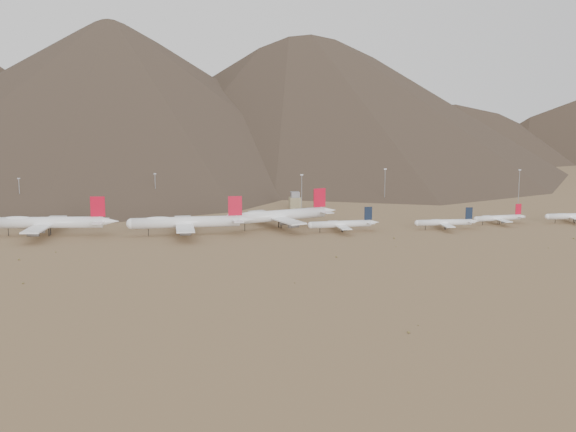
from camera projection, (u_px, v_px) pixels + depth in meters
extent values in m
plane|color=#A07A52|center=(279.00, 241.00, 399.73)|extent=(3000.00, 3000.00, 0.00)
cylinder|color=white|center=(47.00, 223.00, 413.39)|extent=(63.76, 14.24, 6.55)
cone|color=white|center=(109.00, 221.00, 414.73)|extent=(12.05, 7.25, 5.90)
cube|color=white|center=(45.00, 224.00, 413.49)|extent=(17.16, 58.95, 0.82)
cube|color=white|center=(101.00, 221.00, 414.50)|extent=(8.36, 22.63, 0.39)
cube|color=red|center=(98.00, 207.00, 413.13)|extent=(8.26, 1.59, 11.63)
cylinder|color=black|center=(8.00, 232.00, 413.37)|extent=(0.42, 0.42, 4.44)
cylinder|color=black|center=(51.00, 231.00, 415.92)|extent=(0.53, 0.53, 4.44)
cylinder|color=black|center=(49.00, 232.00, 412.68)|extent=(0.53, 0.53, 4.44)
ellipsoid|color=white|center=(18.00, 220.00, 412.45)|extent=(20.75, 7.35, 3.93)
cylinder|color=slate|center=(51.00, 224.00, 425.22)|extent=(6.66, 3.70, 2.95)
cylinder|color=slate|center=(39.00, 231.00, 402.27)|extent=(6.66, 3.70, 2.95)
cylinder|color=slate|center=(56.00, 221.00, 435.55)|extent=(6.66, 3.70, 2.95)
cylinder|color=slate|center=(33.00, 234.00, 391.94)|extent=(6.66, 3.70, 2.95)
cylinder|color=white|center=(186.00, 222.00, 415.92)|extent=(61.76, 7.04, 6.38)
sphere|color=white|center=(132.00, 224.00, 410.67)|extent=(6.25, 6.25, 6.25)
cone|color=white|center=(246.00, 220.00, 421.73)|extent=(11.17, 5.86, 5.74)
cube|color=white|center=(184.00, 224.00, 415.86)|extent=(10.48, 56.66, 0.80)
cube|color=white|center=(237.00, 220.00, 420.87)|extent=(5.78, 21.55, 0.38)
cube|color=red|center=(235.00, 206.00, 419.37)|extent=(8.03, 0.66, 11.31)
cylinder|color=black|center=(148.00, 232.00, 413.08)|extent=(0.41, 0.41, 4.32)
cylinder|color=black|center=(188.00, 231.00, 418.52)|extent=(0.51, 0.51, 4.32)
cylinder|color=black|center=(189.00, 232.00, 415.42)|extent=(0.51, 0.51, 4.32)
ellipsoid|color=white|center=(158.00, 220.00, 412.92)|extent=(19.79, 4.99, 3.83)
cylinder|color=slate|center=(184.00, 223.00, 427.12)|extent=(6.20, 2.94, 2.87)
cylinder|color=slate|center=(185.00, 230.00, 405.11)|extent=(6.20, 2.94, 2.87)
cylinder|color=slate|center=(183.00, 221.00, 437.02)|extent=(6.20, 2.94, 2.87)
cylinder|color=slate|center=(185.00, 233.00, 395.20)|extent=(6.20, 2.94, 2.87)
cylinder|color=white|center=(278.00, 215.00, 438.75)|extent=(62.40, 26.73, 6.58)
sphere|color=white|center=(230.00, 219.00, 423.94)|extent=(6.45, 6.45, 6.45)
cone|color=white|center=(328.00, 211.00, 455.25)|extent=(12.76, 9.30, 5.92)
cube|color=white|center=(276.00, 217.00, 438.31)|extent=(28.44, 58.54, 0.82)
cube|color=white|center=(321.00, 211.00, 452.86)|extent=(12.57, 22.84, 0.39)
cube|color=red|center=(320.00, 198.00, 450.94)|extent=(8.03, 3.23, 11.67)
cylinder|color=black|center=(245.00, 227.00, 429.25)|extent=(0.42, 0.42, 4.46)
cylinder|color=black|center=(279.00, 224.00, 441.64)|extent=(0.53, 0.53, 4.46)
cylinder|color=black|center=(281.00, 225.00, 438.77)|extent=(0.53, 0.53, 4.46)
ellipsoid|color=white|center=(253.00, 215.00, 430.76)|extent=(20.88, 11.23, 3.95)
cylinder|color=slate|center=(268.00, 217.00, 448.73)|extent=(6.98, 4.85, 2.96)
cylinder|color=slate|center=(285.00, 223.00, 428.39)|extent=(6.98, 4.85, 2.96)
cylinder|color=slate|center=(260.00, 215.00, 457.89)|extent=(6.98, 4.85, 2.96)
cylinder|color=slate|center=(294.00, 225.00, 419.24)|extent=(6.98, 4.85, 2.96)
cylinder|color=white|center=(341.00, 224.00, 426.22)|extent=(36.74, 5.68, 3.97)
sphere|color=white|center=(311.00, 225.00, 422.47)|extent=(3.89, 3.89, 3.89)
cone|color=white|center=(374.00, 222.00, 430.39)|extent=(6.75, 3.88, 3.58)
cube|color=white|center=(340.00, 225.00, 426.17)|extent=(7.32, 31.60, 0.50)
cube|color=white|center=(369.00, 222.00, 429.77)|extent=(3.85, 12.06, 0.24)
cube|color=black|center=(368.00, 213.00, 428.75)|extent=(4.77, 0.58, 7.84)
cylinder|color=black|center=(320.00, 230.00, 424.12)|extent=(0.42, 0.42, 2.72)
cylinder|color=black|center=(342.00, 229.00, 427.86)|extent=(0.52, 0.52, 2.72)
cylinder|color=black|center=(342.00, 230.00, 425.94)|extent=(0.52, 0.52, 2.72)
cylinder|color=slate|center=(336.00, 224.00, 434.81)|extent=(3.74, 1.96, 1.79)
cylinder|color=slate|center=(344.00, 229.00, 417.84)|extent=(3.74, 1.96, 1.79)
cylinder|color=white|center=(444.00, 222.00, 434.60)|extent=(33.40, 5.07, 3.61)
sphere|color=white|center=(417.00, 223.00, 432.65)|extent=(3.54, 3.54, 3.54)
cone|color=white|center=(474.00, 221.00, 436.73)|extent=(6.13, 3.51, 3.25)
cube|color=white|center=(443.00, 223.00, 434.60)|extent=(6.57, 28.72, 0.45)
cube|color=white|center=(470.00, 221.00, 436.40)|extent=(3.47, 10.96, 0.22)
cube|color=black|center=(469.00, 213.00, 435.54)|extent=(4.34, 0.52, 7.13)
cylinder|color=black|center=(425.00, 228.00, 433.71)|extent=(0.38, 0.38, 2.47)
cylinder|color=black|center=(445.00, 227.00, 436.04)|extent=(0.48, 0.48, 2.47)
cylinder|color=black|center=(446.00, 228.00, 434.27)|extent=(0.48, 0.48, 2.47)
cylinder|color=slate|center=(439.00, 223.00, 442.57)|extent=(3.40, 1.77, 1.63)
cylinder|color=slate|center=(448.00, 227.00, 426.91)|extent=(3.40, 1.77, 1.63)
cylinder|color=white|center=(498.00, 218.00, 452.77)|extent=(31.40, 7.26, 3.39)
sphere|color=white|center=(476.00, 219.00, 448.40)|extent=(3.32, 3.32, 3.32)
cone|color=white|center=(522.00, 216.00, 457.63)|extent=(5.96, 3.73, 3.05)
cube|color=white|center=(497.00, 219.00, 452.68)|extent=(8.29, 27.17, 0.42)
cube|color=white|center=(519.00, 216.00, 456.92)|extent=(4.06, 10.44, 0.20)
cube|color=red|center=(518.00, 209.00, 456.00)|extent=(4.07, 0.81, 6.69)
cylinder|color=black|center=(483.00, 223.00, 450.16)|extent=(0.36, 0.36, 2.32)
cylinder|color=black|center=(498.00, 222.00, 454.20)|extent=(0.45, 0.45, 2.32)
cylinder|color=black|center=(500.00, 223.00, 452.59)|extent=(0.45, 0.45, 2.32)
cylinder|color=slate|center=(491.00, 218.00, 459.91)|extent=(3.29, 1.90, 1.53)
cylinder|color=slate|center=(504.00, 222.00, 445.71)|extent=(3.29, 1.90, 1.53)
cylinder|color=white|center=(573.00, 216.00, 457.36)|extent=(34.37, 5.57, 3.71)
sphere|color=white|center=(548.00, 217.00, 455.53)|extent=(3.64, 3.64, 3.64)
cube|color=white|center=(572.00, 217.00, 457.37)|extent=(7.06, 29.58, 0.46)
cylinder|color=black|center=(555.00, 221.00, 456.57)|extent=(0.39, 0.39, 2.54)
cylinder|color=black|center=(573.00, 221.00, 458.83)|extent=(0.49, 0.49, 2.54)
cylinder|color=black|center=(575.00, 221.00, 457.01)|extent=(0.49, 0.49, 2.54)
cylinder|color=slate|center=(566.00, 216.00, 465.58)|extent=(3.51, 1.86, 1.67)
cube|color=#9A8D68|center=(295.00, 203.00, 520.86)|extent=(8.00, 8.00, 8.00)
cube|color=slate|center=(295.00, 195.00, 519.92)|extent=(6.00, 6.00, 4.00)
cylinder|color=gray|center=(20.00, 197.00, 485.48)|extent=(0.50, 0.50, 25.00)
cube|color=gray|center=(19.00, 178.00, 483.47)|extent=(2.00, 0.60, 0.80)
cylinder|color=gray|center=(155.00, 191.00, 517.43)|extent=(0.50, 0.50, 25.00)
cube|color=gray|center=(155.00, 174.00, 515.43)|extent=(2.00, 0.60, 0.80)
cylinder|color=gray|center=(302.00, 193.00, 509.72)|extent=(0.50, 0.50, 25.00)
cube|color=gray|center=(302.00, 175.00, 507.72)|extent=(2.00, 0.60, 0.80)
cylinder|color=gray|center=(385.00, 186.00, 553.14)|extent=(0.50, 0.50, 25.00)
cube|color=gray|center=(385.00, 169.00, 551.13)|extent=(2.00, 0.60, 0.80)
cylinder|color=gray|center=(519.00, 187.00, 545.62)|extent=(0.50, 0.50, 25.00)
cube|color=gray|center=(520.00, 170.00, 543.62)|extent=(2.00, 0.60, 0.80)
ellipsoid|color=brown|center=(418.00, 325.00, 248.19)|extent=(0.50, 0.50, 0.28)
ellipsoid|color=brown|center=(23.00, 283.00, 305.08)|extent=(1.09, 1.09, 0.58)
ellipsoid|color=brown|center=(19.00, 259.00, 350.74)|extent=(1.03, 1.03, 0.81)
ellipsoid|color=brown|center=(56.00, 252.00, 368.21)|extent=(0.65, 0.65, 0.54)
ellipsoid|color=brown|center=(548.00, 248.00, 379.42)|extent=(0.59, 0.59, 0.38)
ellipsoid|color=brown|center=(336.00, 257.00, 356.68)|extent=(1.01, 1.01, 0.65)
ellipsoid|color=brown|center=(409.00, 332.00, 239.91)|extent=(0.95, 0.95, 0.79)
ellipsoid|color=brown|center=(574.00, 238.00, 404.70)|extent=(1.05, 1.05, 0.70)
ellipsoid|color=brown|center=(295.00, 283.00, 305.90)|extent=(0.53, 0.53, 0.41)
ellipsoid|color=brown|center=(394.00, 238.00, 405.68)|extent=(0.96, 0.96, 0.81)
ellipsoid|color=brown|center=(396.00, 246.00, 382.95)|extent=(0.68, 0.68, 0.35)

